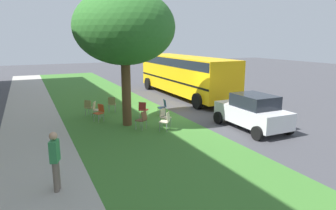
{
  "coord_description": "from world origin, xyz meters",
  "views": [
    {
      "loc": [
        -14.13,
        7.68,
        4.11
      ],
      "look_at": [
        -0.67,
        1.3,
        0.84
      ],
      "focal_mm": 32.24,
      "sensor_mm": 36.0,
      "label": 1
    }
  ],
  "objects_px": {
    "street_tree": "(124,28)",
    "chair_0": "(89,106)",
    "chair_3": "(96,108)",
    "chair_6": "(165,116)",
    "school_bus": "(184,72)",
    "pedestrian_0": "(55,159)",
    "chair_5": "(166,120)",
    "chair_8": "(163,106)",
    "parked_car": "(252,112)",
    "chair_1": "(112,103)",
    "chair_2": "(143,109)",
    "chair_7": "(142,119)",
    "chair_4": "(99,111)"
  },
  "relations": [
    {
      "from": "chair_5",
      "to": "school_bus",
      "type": "relative_size",
      "value": 0.08
    },
    {
      "from": "chair_5",
      "to": "pedestrian_0",
      "type": "bearing_deg",
      "value": 126.36
    },
    {
      "from": "chair_0",
      "to": "pedestrian_0",
      "type": "distance_m",
      "value": 8.43
    },
    {
      "from": "chair_8",
      "to": "parked_car",
      "type": "xyz_separation_m",
      "value": [
        -4.12,
        -2.66,
        0.32
      ]
    },
    {
      "from": "chair_3",
      "to": "chair_8",
      "type": "relative_size",
      "value": 1.0
    },
    {
      "from": "chair_7",
      "to": "chair_3",
      "type": "bearing_deg",
      "value": 25.92
    },
    {
      "from": "chair_1",
      "to": "school_bus",
      "type": "bearing_deg",
      "value": -67.27
    },
    {
      "from": "chair_6",
      "to": "pedestrian_0",
      "type": "xyz_separation_m",
      "value": [
        -4.44,
        5.31,
        0.41
      ]
    },
    {
      "from": "chair_2",
      "to": "chair_4",
      "type": "bearing_deg",
      "value": 80.97
    },
    {
      "from": "chair_6",
      "to": "street_tree",
      "type": "bearing_deg",
      "value": 57.27
    },
    {
      "from": "chair_0",
      "to": "chair_3",
      "type": "bearing_deg",
      "value": -158.76
    },
    {
      "from": "chair_3",
      "to": "chair_7",
      "type": "xyz_separation_m",
      "value": [
        -3.01,
        -1.47,
        0.0
      ]
    },
    {
      "from": "chair_7",
      "to": "chair_8",
      "type": "xyz_separation_m",
      "value": [
        2.02,
        -1.97,
        0.0
      ]
    },
    {
      "from": "street_tree",
      "to": "chair_0",
      "type": "xyz_separation_m",
      "value": [
        2.62,
        1.33,
        -4.1
      ]
    },
    {
      "from": "chair_7",
      "to": "pedestrian_0",
      "type": "relative_size",
      "value": 0.52
    },
    {
      "from": "chair_4",
      "to": "chair_8",
      "type": "height_order",
      "value": "same"
    },
    {
      "from": "chair_0",
      "to": "school_bus",
      "type": "xyz_separation_m",
      "value": [
        2.88,
        -7.45,
        1.24
      ]
    },
    {
      "from": "pedestrian_0",
      "to": "chair_5",
      "type": "bearing_deg",
      "value": -53.64
    },
    {
      "from": "chair_3",
      "to": "chair_6",
      "type": "xyz_separation_m",
      "value": [
        -2.96,
        -2.62,
        0.0
      ]
    },
    {
      "from": "parked_car",
      "to": "chair_5",
      "type": "bearing_deg",
      "value": 69.06
    },
    {
      "from": "street_tree",
      "to": "chair_3",
      "type": "distance_m",
      "value": 4.67
    },
    {
      "from": "chair_5",
      "to": "chair_0",
      "type": "bearing_deg",
      "value": 31.07
    },
    {
      "from": "chair_6",
      "to": "parked_car",
      "type": "height_order",
      "value": "parked_car"
    },
    {
      "from": "street_tree",
      "to": "chair_1",
      "type": "bearing_deg",
      "value": -0.85
    },
    {
      "from": "chair_0",
      "to": "school_bus",
      "type": "bearing_deg",
      "value": -68.88
    },
    {
      "from": "chair_0",
      "to": "chair_7",
      "type": "relative_size",
      "value": 1.0
    },
    {
      "from": "chair_3",
      "to": "chair_6",
      "type": "height_order",
      "value": "same"
    },
    {
      "from": "chair_2",
      "to": "chair_3",
      "type": "bearing_deg",
      "value": 63.97
    },
    {
      "from": "chair_6",
      "to": "chair_8",
      "type": "distance_m",
      "value": 2.13
    },
    {
      "from": "chair_7",
      "to": "chair_6",
      "type": "bearing_deg",
      "value": -87.28
    },
    {
      "from": "chair_2",
      "to": "chair_7",
      "type": "xyz_separation_m",
      "value": [
        -1.92,
        0.77,
        0.0
      ]
    },
    {
      "from": "chair_5",
      "to": "chair_6",
      "type": "xyz_separation_m",
      "value": [
        0.72,
        -0.26,
        0.0
      ]
    },
    {
      "from": "chair_0",
      "to": "chair_8",
      "type": "bearing_deg",
      "value": -114.08
    },
    {
      "from": "chair_8",
      "to": "school_bus",
      "type": "xyz_separation_m",
      "value": [
        4.53,
        -3.76,
        1.24
      ]
    },
    {
      "from": "pedestrian_0",
      "to": "chair_0",
      "type": "bearing_deg",
      "value": -16.83
    },
    {
      "from": "chair_2",
      "to": "parked_car",
      "type": "height_order",
      "value": "parked_car"
    },
    {
      "from": "chair_3",
      "to": "chair_5",
      "type": "distance_m",
      "value": 4.37
    },
    {
      "from": "chair_6",
      "to": "pedestrian_0",
      "type": "height_order",
      "value": "pedestrian_0"
    },
    {
      "from": "pedestrian_0",
      "to": "chair_3",
      "type": "bearing_deg",
      "value": -19.99
    },
    {
      "from": "chair_5",
      "to": "chair_6",
      "type": "distance_m",
      "value": 0.77
    },
    {
      "from": "chair_4",
      "to": "parked_car",
      "type": "height_order",
      "value": "parked_car"
    },
    {
      "from": "parked_car",
      "to": "school_bus",
      "type": "relative_size",
      "value": 0.36
    },
    {
      "from": "chair_6",
      "to": "chair_7",
      "type": "bearing_deg",
      "value": 92.72
    },
    {
      "from": "chair_0",
      "to": "chair_6",
      "type": "bearing_deg",
      "value": -141.51
    },
    {
      "from": "chair_6",
      "to": "chair_3",
      "type": "bearing_deg",
      "value": 41.52
    },
    {
      "from": "chair_1",
      "to": "chair_2",
      "type": "relative_size",
      "value": 1.0
    },
    {
      "from": "chair_1",
      "to": "chair_3",
      "type": "xyz_separation_m",
      "value": [
        -0.99,
        1.11,
        0.0
      ]
    },
    {
      "from": "street_tree",
      "to": "parked_car",
      "type": "height_order",
      "value": "street_tree"
    },
    {
      "from": "chair_6",
      "to": "school_bus",
      "type": "relative_size",
      "value": 0.08
    },
    {
      "from": "chair_0",
      "to": "chair_8",
      "type": "distance_m",
      "value": 4.04
    }
  ]
}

